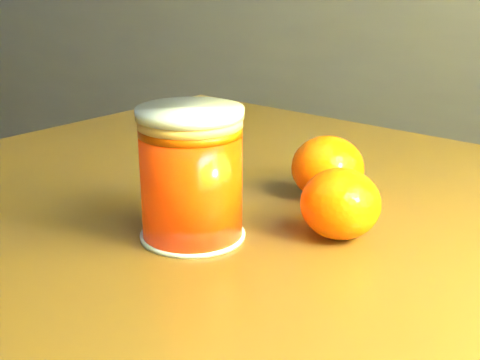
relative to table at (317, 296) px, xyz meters
The scene contains 5 objects.
kitchen_counter 1.59m from the table, 129.64° to the left, with size 3.15×0.60×0.90m, color #525156.
table is the anchor object (origin of this frame).
juice_glass 0.20m from the table, 123.69° to the right, with size 0.09×0.09×0.11m.
orange_front 0.13m from the table, 105.09° to the left, with size 0.07×0.07×0.06m, color #FF6005.
orange_back 0.13m from the table, 51.40° to the right, with size 0.07×0.07×0.06m, color #FF6005.
Camera 1 is at (1.24, -0.32, 0.93)m, focal length 50.00 mm.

